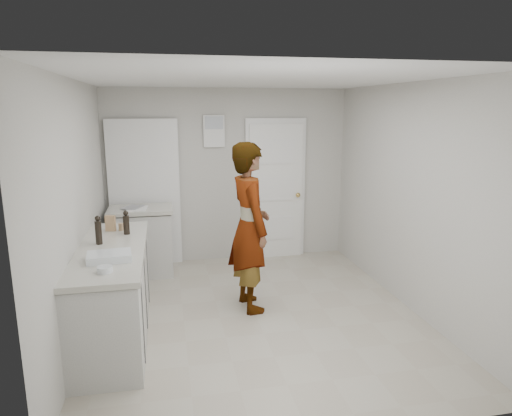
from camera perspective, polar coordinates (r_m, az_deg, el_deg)
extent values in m
plane|color=#ADA491|center=(5.15, -0.10, -13.18)|extent=(4.00, 4.00, 0.00)
plane|color=beige|center=(6.69, -3.48, 4.01)|extent=(3.50, 0.00, 3.50)
plane|color=beige|center=(2.88, 7.79, -7.48)|extent=(3.50, 0.00, 3.50)
plane|color=beige|center=(4.73, -21.37, -0.34)|extent=(0.00, 4.00, 4.00)
plane|color=beige|center=(5.36, 18.56, 1.29)|extent=(0.00, 4.00, 4.00)
plane|color=silver|center=(4.65, -0.11, 15.81)|extent=(4.00, 4.00, 0.00)
cube|color=white|center=(6.79, 2.49, 2.02)|extent=(0.80, 0.05, 2.00)
cube|color=white|center=(6.82, 2.43, 2.31)|extent=(0.90, 0.04, 2.10)
sphere|color=tan|center=(6.84, 5.28, 1.62)|extent=(0.07, 0.07, 0.07)
cube|color=white|center=(6.57, -5.27, 9.53)|extent=(0.30, 0.02, 0.45)
cube|color=black|center=(6.64, -13.73, 1.61)|extent=(0.90, 0.05, 2.04)
cube|color=white|center=(6.61, -13.74, 1.64)|extent=(0.98, 0.02, 2.10)
cube|color=silver|center=(4.74, -17.36, -10.43)|extent=(0.60, 1.90, 0.86)
cube|color=black|center=(4.90, -17.05, -14.65)|extent=(0.56, 1.86, 0.08)
cube|color=beige|center=(4.58, -17.73, -5.00)|extent=(0.64, 1.96, 0.05)
cube|color=silver|center=(6.37, -14.04, -4.33)|extent=(0.80, 0.55, 0.86)
cube|color=black|center=(6.49, -13.86, -7.63)|extent=(0.75, 0.54, 0.08)
cube|color=beige|center=(6.25, -14.26, -0.20)|extent=(0.84, 0.61, 0.05)
imported|color=silver|center=(5.03, -0.81, -2.42)|extent=(0.54, 0.74, 1.88)
cube|color=#95754A|center=(5.15, -17.73, -1.83)|extent=(0.11, 0.07, 0.17)
cylinder|color=tan|center=(5.14, -16.52, -2.28)|extent=(0.05, 0.05, 0.08)
cylinder|color=black|center=(4.97, -15.90, -2.04)|extent=(0.06, 0.06, 0.20)
sphere|color=black|center=(4.94, -15.99, -0.61)|extent=(0.05, 0.05, 0.05)
cylinder|color=black|center=(4.69, -19.08, -2.92)|extent=(0.06, 0.06, 0.23)
sphere|color=black|center=(4.65, -19.20, -1.23)|extent=(0.05, 0.05, 0.05)
cube|color=silver|center=(4.19, -17.87, -5.80)|extent=(0.40, 0.30, 0.07)
cube|color=white|center=(4.19, -17.86, -5.90)|extent=(0.35, 0.25, 0.05)
cylinder|color=silver|center=(3.91, -18.38, -7.29)|extent=(0.12, 0.12, 0.05)
sphere|color=white|center=(3.90, -18.69, -7.35)|extent=(0.04, 0.04, 0.04)
sphere|color=white|center=(3.92, -18.07, -7.24)|extent=(0.04, 0.04, 0.04)
cube|color=white|center=(6.19, -14.62, -0.06)|extent=(0.28, 0.34, 0.01)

